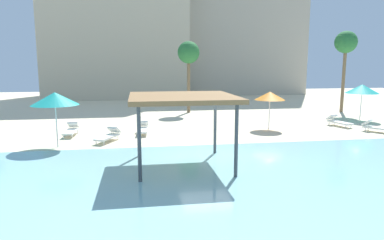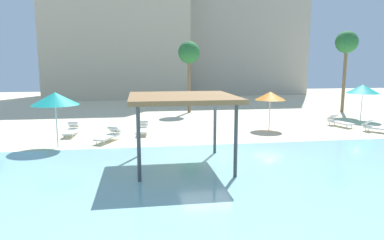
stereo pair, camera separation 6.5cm
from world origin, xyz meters
name	(u,v)px [view 1 (the left image)]	position (x,y,z in m)	size (l,w,h in m)	color
ground_plane	(207,153)	(0.00, 0.00, 0.00)	(80.00, 80.00, 0.00)	beige
lagoon_water	(239,192)	(0.00, -5.25, 0.02)	(44.00, 13.50, 0.04)	#8CC6CC
shade_pavilion	(182,100)	(-1.45, -1.94, 2.79)	(4.26, 4.26, 2.98)	#42474C
beach_umbrella_teal_0	(362,89)	(13.48, 7.90, 2.37)	(2.43, 2.43, 2.71)	silver
beach_umbrella_orange_1	(270,96)	(5.25, 5.52, 2.19)	(1.97, 1.97, 2.46)	silver
beach_umbrella_teal_2	(55,99)	(-7.38, 2.40, 2.50)	(2.36, 2.36, 2.83)	silver
lounge_chair_0	(376,127)	(11.52, 3.46, 0.33)	(1.56, 1.91, 0.74)	white
lounge_chair_1	(109,135)	(-4.88, 3.34, 0.33)	(1.39, 1.96, 0.74)	white
lounge_chair_3	(143,129)	(-2.99, 5.15, 0.33)	(0.73, 1.93, 0.74)	white
lounge_chair_4	(338,121)	(10.35, 5.77, 0.33)	(1.08, 1.99, 0.74)	white
lounge_chair_5	(71,130)	(-7.23, 5.35, 0.33)	(0.69, 1.92, 0.74)	white
palm_tree_0	(346,44)	(14.66, 12.25, 5.90)	(1.90, 1.90, 7.05)	brown
palm_tree_1	(189,54)	(1.16, 14.04, 5.06)	(1.90, 1.90, 6.16)	brown
hotel_block_0	(117,18)	(-5.63, 31.30, 10.16)	(17.33, 11.34, 20.33)	beige
hotel_block_1	(236,20)	(11.32, 35.09, 10.70)	(17.51, 11.18, 21.40)	#B2A893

